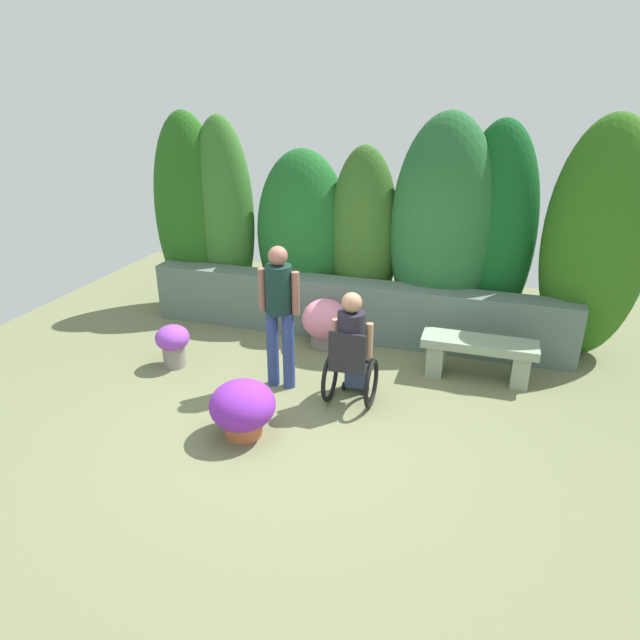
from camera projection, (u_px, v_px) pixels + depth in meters
ground_plane at (301, 413)px, 6.17m from camera, size 10.22×10.22×0.00m
stone_retaining_wall at (351, 310)px, 7.87m from camera, size 5.95×0.41×0.83m
hedge_backdrop at (381, 230)px, 7.86m from camera, size 6.95×1.13×3.06m
stone_bench at (478, 353)px, 6.79m from camera, size 1.36×0.42×0.51m
person_in_wheelchair at (352, 352)px, 6.17m from camera, size 0.53×0.66×1.33m
person_standing_companion at (279, 308)px, 6.35m from camera, size 0.49×0.30×1.72m
flower_pot_purple_near at (243, 408)px, 5.67m from camera, size 0.67×0.67×0.60m
flower_pot_terracotta_by_wall at (173, 343)px, 7.08m from camera, size 0.43×0.43×0.55m
flower_pot_red_accent at (325, 322)px, 7.63m from camera, size 0.63×0.63×0.67m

